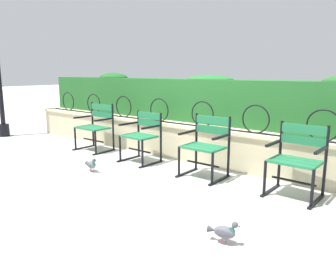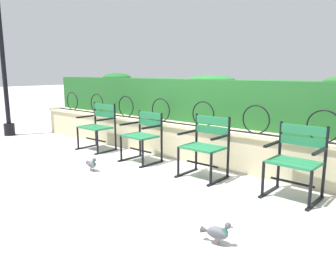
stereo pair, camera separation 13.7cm
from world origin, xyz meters
TOP-DOWN VIEW (x-y plane):
  - ground_plane at (0.00, 0.00)m, footprint 60.00×60.00m
  - stone_wall at (0.00, 0.74)m, footprint 8.44×0.41m
  - iron_arch_fence at (-0.22, 0.67)m, footprint 7.88×0.02m
  - hedge_row at (0.02, 1.22)m, footprint 8.27×0.60m
  - park_chair_leftmost at (-1.89, 0.20)m, footprint 0.64×0.52m
  - park_chair_centre_left at (-0.63, 0.15)m, footprint 0.59×0.54m
  - park_chair_centre_right at (0.61, 0.13)m, footprint 0.60×0.53m
  - park_chair_rightmost at (1.87, 0.17)m, footprint 0.61×0.54m
  - pigeon_near_chairs at (-0.84, -0.76)m, footprint 0.29×0.14m
  - pigeon_far_side at (1.75, -1.38)m, footprint 0.29×0.13m

SIDE VIEW (x-z plane):
  - ground_plane at x=0.00m, z-range 0.00..0.00m
  - pigeon_near_chairs at x=-0.84m, z-range 0.00..0.22m
  - pigeon_far_side at x=1.75m, z-range 0.00..0.22m
  - stone_wall at x=0.00m, z-range 0.00..0.61m
  - park_chair_centre_left at x=-0.63m, z-range 0.04..0.86m
  - park_chair_rightmost at x=1.87m, z-range 0.03..0.90m
  - park_chair_centre_right at x=0.61m, z-range 0.03..0.90m
  - park_chair_leftmost at x=-1.89m, z-range 0.03..0.92m
  - iron_arch_fence at x=-0.22m, z-range 0.57..0.99m
  - hedge_row at x=0.02m, z-range 0.57..1.43m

